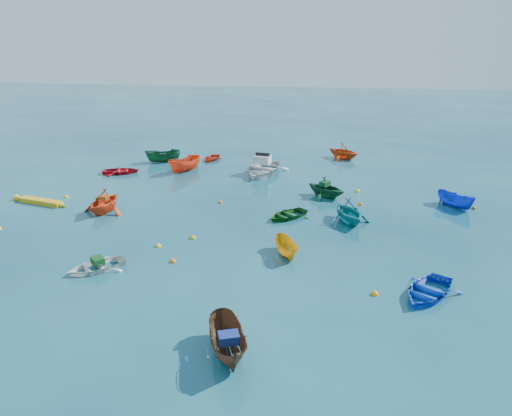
# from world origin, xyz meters

# --- Properties ---
(ground) EXTENTS (160.00, 160.00, 0.00)m
(ground) POSITION_xyz_m (0.00, 0.00, 0.00)
(ground) COLOR #0A3B4A
(ground) RESTS_ON ground
(dinghy_white_near) EXTENTS (3.31, 3.27, 0.56)m
(dinghy_white_near) POSITION_xyz_m (-6.52, -3.63, 0.00)
(dinghy_white_near) COLOR silver
(dinghy_white_near) RESTS_ON ground
(sampan_brown_mid) EXTENTS (2.22, 3.43, 1.24)m
(sampan_brown_mid) POSITION_xyz_m (0.98, -9.32, 0.00)
(sampan_brown_mid) COLOR #53331E
(sampan_brown_mid) RESTS_ON ground
(dinghy_blue_se) EXTENTS (3.74, 4.03, 0.68)m
(dinghy_blue_se) POSITION_xyz_m (8.68, -4.05, 0.00)
(dinghy_blue_se) COLOR blue
(dinghy_blue_se) RESTS_ON ground
(dinghy_orange_w) EXTENTS (3.09, 3.43, 1.60)m
(dinghy_orange_w) POSITION_xyz_m (-9.49, 4.09, 0.00)
(dinghy_orange_w) COLOR #E64315
(dinghy_orange_w) RESTS_ON ground
(sampan_yellow_mid) EXTENTS (1.76, 2.65, 0.96)m
(sampan_yellow_mid) POSITION_xyz_m (2.36, -0.78, 0.00)
(sampan_yellow_mid) COLOR gold
(sampan_yellow_mid) RESTS_ON ground
(dinghy_green_e) EXTENTS (3.35, 3.40, 0.58)m
(dinghy_green_e) POSITION_xyz_m (1.98, 4.63, 0.00)
(dinghy_green_e) COLOR #124F15
(dinghy_green_e) RESTS_ON ground
(dinghy_cyan_se) EXTENTS (3.52, 3.74, 1.56)m
(dinghy_cyan_se) POSITION_xyz_m (5.63, 4.34, 0.00)
(dinghy_cyan_se) COLOR teal
(dinghy_cyan_se) RESTS_ON ground
(dinghy_red_nw) EXTENTS (3.32, 2.75, 0.60)m
(dinghy_red_nw) POSITION_xyz_m (-11.99, 12.86, 0.00)
(dinghy_red_nw) COLOR #AD0E19
(dinghy_red_nw) RESTS_ON ground
(sampan_orange_n) EXTENTS (2.79, 3.57, 1.31)m
(sampan_orange_n) POSITION_xyz_m (-7.05, 14.13, 0.00)
(sampan_orange_n) COLOR #F24316
(sampan_orange_n) RESTS_ON ground
(dinghy_green_n) EXTENTS (3.77, 3.66, 1.52)m
(dinghy_green_n) POSITION_xyz_m (4.28, 9.06, 0.00)
(dinghy_green_n) COLOR #114B28
(dinghy_green_n) RESTS_ON ground
(sampan_blue_far) EXTENTS (2.57, 2.77, 1.07)m
(sampan_blue_far) POSITION_xyz_m (12.59, 8.10, 0.00)
(sampan_blue_far) COLOR #1038C8
(sampan_blue_far) RESTS_ON ground
(dinghy_red_far) EXTENTS (2.12, 2.72, 0.52)m
(dinghy_red_far) POSITION_xyz_m (-5.78, 18.18, 0.00)
(dinghy_red_far) COLOR red
(dinghy_red_far) RESTS_ON ground
(dinghy_orange_far) EXTENTS (3.90, 3.80, 1.56)m
(dinghy_orange_far) POSITION_xyz_m (5.76, 20.26, 0.00)
(dinghy_orange_far) COLOR #C74612
(dinghy_orange_far) RESTS_ON ground
(sampan_green_far) EXTENTS (3.27, 2.34, 1.19)m
(sampan_green_far) POSITION_xyz_m (-9.77, 16.90, 0.00)
(sampan_green_far) COLOR #114C27
(sampan_green_far) RESTS_ON ground
(kayak_yellow) EXTENTS (3.98, 1.55, 0.40)m
(kayak_yellow) POSITION_xyz_m (-14.33, 5.03, 0.00)
(kayak_yellow) COLOR gold
(kayak_yellow) RESTS_ON ground
(motorboat_white) EXTENTS (4.35, 5.45, 1.61)m
(motorboat_white) POSITION_xyz_m (-0.75, 14.33, 0.00)
(motorboat_white) COLOR silver
(motorboat_white) RESTS_ON ground
(tarp_green_a) EXTENTS (0.82, 0.83, 0.32)m
(tarp_green_a) POSITION_xyz_m (-6.44, -3.56, 0.44)
(tarp_green_a) COLOR #12481A
(tarp_green_a) RESTS_ON dinghy_white_near
(tarp_blue_a) EXTENTS (0.85, 0.74, 0.34)m
(tarp_blue_a) POSITION_xyz_m (1.03, -9.46, 0.79)
(tarp_blue_a) COLOR navy
(tarp_blue_a) RESTS_ON sampan_brown_mid
(tarp_orange_a) EXTENTS (0.63, 0.52, 0.27)m
(tarp_orange_a) POSITION_xyz_m (-9.48, 4.14, 0.94)
(tarp_orange_a) COLOR #C75614
(tarp_orange_a) RESTS_ON dinghy_orange_w
(tarp_green_b) EXTENTS (0.82, 0.86, 0.33)m
(tarp_green_b) POSITION_xyz_m (4.19, 9.12, 0.92)
(tarp_green_b) COLOR #114724
(tarp_green_b) RESTS_ON dinghy_green_n
(buoy_or_a) EXTENTS (0.34, 0.34, 0.34)m
(buoy_or_a) POSITION_xyz_m (-3.14, -2.32, 0.00)
(buoy_or_a) COLOR orange
(buoy_or_a) RESTS_ON ground
(buoy_ye_a) EXTENTS (0.34, 0.34, 0.34)m
(buoy_ye_a) POSITION_xyz_m (-4.46, -0.62, 0.00)
(buoy_ye_a) COLOR yellow
(buoy_ye_a) RESTS_ON ground
(buoy_or_b) EXTENTS (0.34, 0.34, 0.34)m
(buoy_or_b) POSITION_xyz_m (6.46, -4.28, 0.00)
(buoy_or_b) COLOR orange
(buoy_or_b) RESTS_ON ground
(buoy_or_c) EXTENTS (0.31, 0.31, 0.31)m
(buoy_or_c) POSITION_xyz_m (-2.64, 6.82, 0.00)
(buoy_or_c) COLOR #DB600B
(buoy_or_c) RESTS_ON ground
(buoy_ye_c) EXTENTS (0.34, 0.34, 0.34)m
(buoy_ye_c) POSITION_xyz_m (-2.92, 0.71, 0.00)
(buoy_ye_c) COLOR gold
(buoy_ye_c) RESTS_ON ground
(buoy_or_d) EXTENTS (0.30, 0.30, 0.30)m
(buoy_or_d) POSITION_xyz_m (13.73, 7.88, 0.00)
(buoy_or_d) COLOR #D3570B
(buoy_or_d) RESTS_ON ground
(buoy_ye_d) EXTENTS (0.31, 0.31, 0.31)m
(buoy_ye_d) POSITION_xyz_m (-13.34, 6.53, 0.00)
(buoy_ye_d) COLOR yellow
(buoy_ye_d) RESTS_ON ground
(buoy_or_e) EXTENTS (0.32, 0.32, 0.32)m
(buoy_or_e) POSITION_xyz_m (6.57, 7.65, 0.00)
(buoy_or_e) COLOR orange
(buoy_or_e) RESTS_ON ground
(buoy_ye_e) EXTENTS (0.38, 0.38, 0.38)m
(buoy_ye_e) POSITION_xyz_m (6.52, 10.49, 0.00)
(buoy_ye_e) COLOR yellow
(buoy_ye_e) RESTS_ON ground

